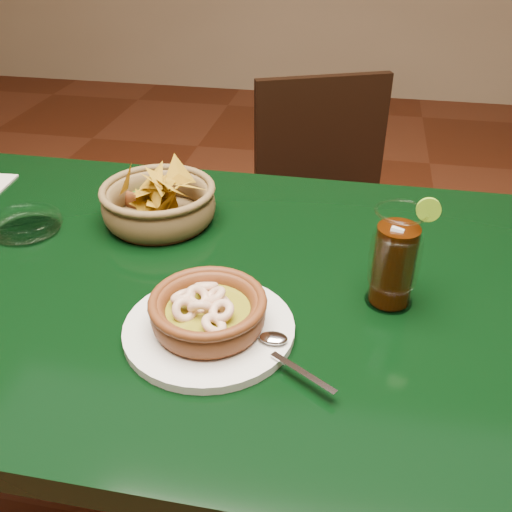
% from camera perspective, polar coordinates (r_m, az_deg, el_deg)
% --- Properties ---
extents(dining_table, '(1.20, 0.80, 0.75)m').
position_cam_1_polar(dining_table, '(1.00, -7.73, -6.24)').
color(dining_table, black).
rests_on(dining_table, ground).
extents(dining_chair, '(0.52, 0.52, 0.86)m').
position_cam_1_polar(dining_chair, '(1.64, 7.24, 3.21)').
color(dining_chair, black).
rests_on(dining_chair, ground).
extents(shrimp_plate, '(0.31, 0.24, 0.07)m').
position_cam_1_polar(shrimp_plate, '(0.79, -4.76, -5.95)').
color(shrimp_plate, silver).
rests_on(shrimp_plate, dining_table).
extents(chip_basket, '(0.24, 0.24, 0.14)m').
position_cam_1_polar(chip_basket, '(1.07, -9.69, 5.29)').
color(chip_basket, brown).
rests_on(chip_basket, dining_table).
extents(guacamole_ramekin, '(0.13, 0.13, 0.05)m').
position_cam_1_polar(guacamole_ramekin, '(1.16, -10.89, 6.49)').
color(guacamole_ramekin, '#512610').
rests_on(guacamole_ramekin, dining_table).
extents(cola_drink, '(0.15, 0.15, 0.18)m').
position_cam_1_polar(cola_drink, '(0.85, 13.70, -0.27)').
color(cola_drink, white).
rests_on(cola_drink, dining_table).
extents(glass_ashtray, '(0.14, 0.14, 0.03)m').
position_cam_1_polar(glass_ashtray, '(1.12, -22.03, 3.00)').
color(glass_ashtray, white).
rests_on(glass_ashtray, dining_table).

